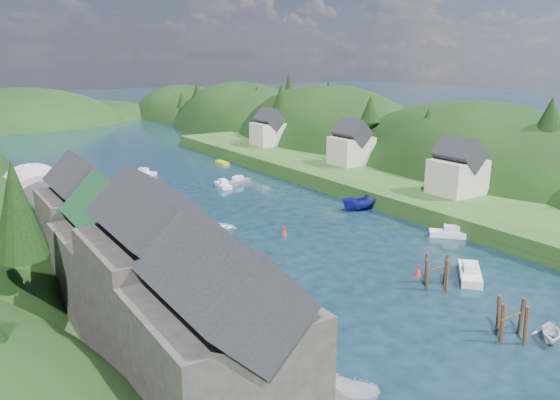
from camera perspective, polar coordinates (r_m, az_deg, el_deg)
ground at (r=89.86m, az=-7.73°, el=0.54°), size 600.00×600.00×0.00m
hillside_right at (r=135.64m, az=5.00°, el=2.28°), size 36.00×245.56×48.00m
far_hills at (r=208.96m, az=-22.34°, el=4.72°), size 103.00×68.00×44.00m
hill_trees at (r=100.55m, az=-11.18°, el=8.39°), size 91.29×146.88×12.84m
quay_left at (r=54.72m, az=-16.82°, el=-8.40°), size 12.00×110.00×2.00m
terrace_left_grass at (r=53.35m, az=-24.13°, el=-9.43°), size 12.00×110.00×2.50m
quayside_buildings at (r=39.81m, az=-14.48°, el=-7.67°), size 8.00×35.84×12.90m
boat_sheds at (r=70.69m, az=-23.13°, el=-0.06°), size 7.00×21.00×7.50m
terrace_right at (r=95.06m, az=8.66°, el=2.04°), size 16.00×120.00×2.40m
right_bank_cottages at (r=102.29m, az=6.91°, el=5.66°), size 9.00×59.24×8.41m
piling_cluster_near at (r=48.48m, az=23.06°, el=-11.69°), size 2.95×2.78×3.79m
piling_cluster_far at (r=56.11m, az=16.03°, el=-7.46°), size 3.15×2.95×3.66m
channel_buoy_near at (r=58.74m, az=14.25°, el=-7.13°), size 0.70×0.70×1.10m
channel_buoy_far at (r=69.27m, az=0.48°, el=-3.25°), size 0.70×0.70×1.10m
moored_boats at (r=66.58m, az=1.71°, el=-3.88°), size 37.96×83.97×2.31m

